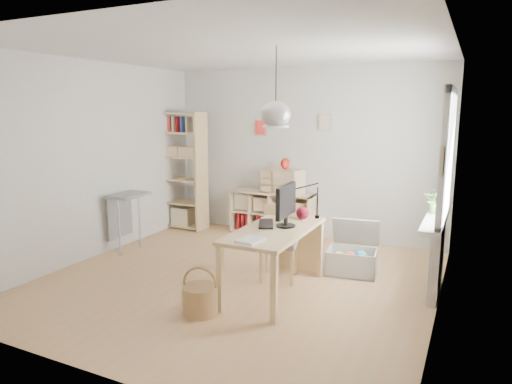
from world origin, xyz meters
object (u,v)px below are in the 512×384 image
at_px(monitor, 286,203).
at_px(drawer_chest, 282,181).
at_px(cube_shelf, 272,216).
at_px(desk, 275,237).
at_px(storage_chest, 353,256).
at_px(tall_bookshelf, 182,166).
at_px(chair, 280,238).

relative_size(monitor, drawer_chest, 0.80).
bearing_deg(cube_shelf, desk, -65.39).
bearing_deg(storage_chest, cube_shelf, 136.86).
bearing_deg(cube_shelf, tall_bookshelf, -169.81).
xyz_separation_m(cube_shelf, chair, (0.88, -1.76, 0.20)).
relative_size(desk, drawer_chest, 2.21).
height_order(chair, storage_chest, chair).
bearing_deg(desk, storage_chest, 58.24).
height_order(cube_shelf, drawer_chest, drawer_chest).
bearing_deg(cube_shelf, monitor, -62.39).
distance_m(desk, chair, 0.52).
xyz_separation_m(cube_shelf, tall_bookshelf, (-1.56, -0.28, 0.79)).
xyz_separation_m(desk, tall_bookshelf, (-2.59, 1.95, 0.43)).
height_order(desk, cube_shelf, desk).
relative_size(tall_bookshelf, storage_chest, 2.65).
bearing_deg(chair, storage_chest, 21.41).
xyz_separation_m(desk, drawer_chest, (-0.82, 2.19, 0.26)).
height_order(cube_shelf, storage_chest, cube_shelf).
distance_m(cube_shelf, monitor, 2.48).
height_order(desk, chair, chair).
bearing_deg(tall_bookshelf, desk, -37.01).
bearing_deg(monitor, storage_chest, 54.96).
distance_m(tall_bookshelf, storage_chest, 3.47).
relative_size(chair, storage_chest, 1.17).
xyz_separation_m(cube_shelf, monitor, (1.10, -2.10, 0.72)).
xyz_separation_m(desk, cube_shelf, (-1.02, 2.23, -0.36)).
relative_size(cube_shelf, storage_chest, 1.85).
bearing_deg(drawer_chest, cube_shelf, -178.02).
bearing_deg(tall_bookshelf, cube_shelf, 10.19).
height_order(chair, drawer_chest, drawer_chest).
height_order(desk, monitor, monitor).
distance_m(cube_shelf, storage_chest, 2.05).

